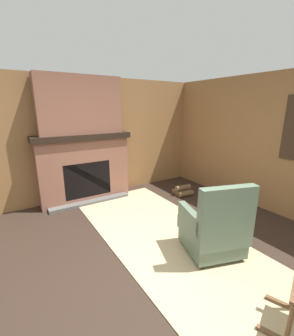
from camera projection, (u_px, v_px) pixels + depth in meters
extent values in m
plane|color=#2D2119|center=(155.00, 271.00, 2.63)|extent=(14.00, 14.00, 0.00)
cube|color=olive|center=(80.00, 140.00, 4.52)|extent=(0.06, 5.96, 2.44)
cube|color=olive|center=(291.00, 147.00, 3.70)|extent=(5.96, 0.06, 2.44)
cube|color=brown|center=(85.00, 170.00, 4.51)|extent=(0.34, 1.76, 1.25)
cube|color=black|center=(88.00, 180.00, 4.44)|extent=(0.08, 0.91, 0.70)
cube|color=#565451|center=(91.00, 202.00, 4.46)|extent=(0.16, 1.58, 0.06)
cube|color=black|center=(82.00, 137.00, 4.33)|extent=(0.44, 1.86, 0.11)
cube|color=brown|center=(80.00, 105.00, 4.18)|extent=(0.30, 1.55, 1.07)
cube|color=tan|center=(170.00, 240.00, 3.24)|extent=(4.04, 1.63, 0.01)
cube|color=#516651|center=(211.00, 239.00, 2.94)|extent=(0.82, 0.82, 0.24)
cube|color=#516651|center=(212.00, 229.00, 2.90)|extent=(0.86, 0.86, 0.18)
cube|color=#516651|center=(227.00, 212.00, 2.54)|extent=(0.33, 0.69, 0.59)
cube|color=#516651|center=(191.00, 218.00, 2.80)|extent=(0.61, 0.28, 0.20)
cube|color=#516651|center=(233.00, 213.00, 2.94)|extent=(0.61, 0.28, 0.20)
cylinder|color=#332319|center=(183.00, 241.00, 3.17)|extent=(0.06, 0.06, 0.06)
cylinder|color=#332319|center=(218.00, 236.00, 3.30)|extent=(0.06, 0.06, 0.06)
cylinder|color=#332319|center=(201.00, 266.00, 2.66)|extent=(0.06, 0.06, 0.06)
cylinder|color=#332319|center=(241.00, 259.00, 2.79)|extent=(0.06, 0.06, 0.06)
cylinder|color=brown|center=(290.00, 322.00, 1.75)|extent=(0.05, 0.05, 0.38)
cylinder|color=brown|center=(180.00, 190.00, 5.02)|extent=(0.16, 0.36, 0.12)
cylinder|color=brown|center=(183.00, 192.00, 4.92)|extent=(0.16, 0.36, 0.12)
cylinder|color=brown|center=(186.00, 194.00, 4.82)|extent=(0.16, 0.36, 0.12)
cylinder|color=brown|center=(183.00, 188.00, 4.89)|extent=(0.16, 0.36, 0.12)
ellipsoid|color=#47708E|center=(66.00, 132.00, 4.18)|extent=(0.09, 0.09, 0.11)
cylinder|color=white|center=(65.00, 123.00, 4.14)|extent=(0.05, 0.05, 0.20)
cube|color=gray|center=(90.00, 129.00, 4.41)|extent=(0.16, 0.22, 0.15)
cube|color=silver|center=(91.00, 129.00, 4.34)|extent=(0.01, 0.04, 0.02)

